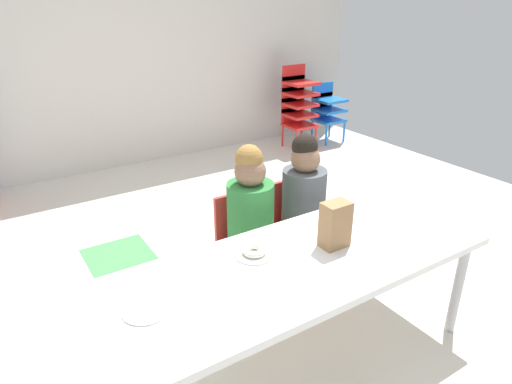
# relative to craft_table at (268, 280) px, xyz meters

# --- Properties ---
(ground_plane) EXTENTS (6.08, 5.34, 0.02)m
(ground_plane) POSITION_rel_craft_table_xyz_m (0.18, 0.52, -0.53)
(ground_plane) COLOR silver
(back_wall) EXTENTS (6.08, 0.10, 2.73)m
(back_wall) POSITION_rel_craft_table_xyz_m (0.18, 3.18, 0.84)
(back_wall) COLOR beige
(back_wall) RESTS_ON ground_plane
(craft_table) EXTENTS (2.13, 0.68, 0.57)m
(craft_table) POSITION_rel_craft_table_xyz_m (0.00, 0.00, 0.00)
(craft_table) COLOR white
(craft_table) RESTS_ON ground_plane
(seated_child_near_camera) EXTENTS (0.34, 0.34, 0.92)m
(seated_child_near_camera) POSITION_rel_craft_table_xyz_m (0.27, 0.57, 0.03)
(seated_child_near_camera) COLOR red
(seated_child_near_camera) RESTS_ON ground_plane
(seated_child_middle_seat) EXTENTS (0.32, 0.31, 0.92)m
(seated_child_middle_seat) POSITION_rel_craft_table_xyz_m (0.64, 0.57, 0.03)
(seated_child_middle_seat) COLOR red
(seated_child_middle_seat) RESTS_ON ground_plane
(kid_chair_red_stack) EXTENTS (0.32, 0.30, 0.92)m
(kid_chair_red_stack) POSITION_rel_craft_table_xyz_m (2.23, 2.68, -0.00)
(kid_chair_red_stack) COLOR red
(kid_chair_red_stack) RESTS_ON ground_plane
(kid_chair_blue_stack) EXTENTS (0.32, 0.30, 0.68)m
(kid_chair_blue_stack) POSITION_rel_craft_table_xyz_m (2.68, 2.68, -0.13)
(kid_chair_blue_stack) COLOR blue
(kid_chair_blue_stack) RESTS_ON ground_plane
(paper_bag_brown) EXTENTS (0.13, 0.09, 0.22)m
(paper_bag_brown) POSITION_rel_craft_table_xyz_m (0.38, 0.01, 0.15)
(paper_bag_brown) COLOR #9E754C
(paper_bag_brown) RESTS_ON craft_table
(paper_plate_near_edge) EXTENTS (0.18, 0.18, 0.01)m
(paper_plate_near_edge) POSITION_rel_craft_table_xyz_m (0.02, 0.14, 0.05)
(paper_plate_near_edge) COLOR white
(paper_plate_near_edge) RESTS_ON craft_table
(paper_plate_center_table) EXTENTS (0.18, 0.18, 0.01)m
(paper_plate_center_table) POSITION_rel_craft_table_xyz_m (-0.53, 0.03, 0.05)
(paper_plate_center_table) COLOR white
(paper_plate_center_table) RESTS_ON craft_table
(donut_powdered_on_plate) EXTENTS (0.11, 0.11, 0.03)m
(donut_powdered_on_plate) POSITION_rel_craft_table_xyz_m (0.02, 0.14, 0.07)
(donut_powdered_on_plate) COLOR white
(donut_powdered_on_plate) RESTS_ON craft_table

